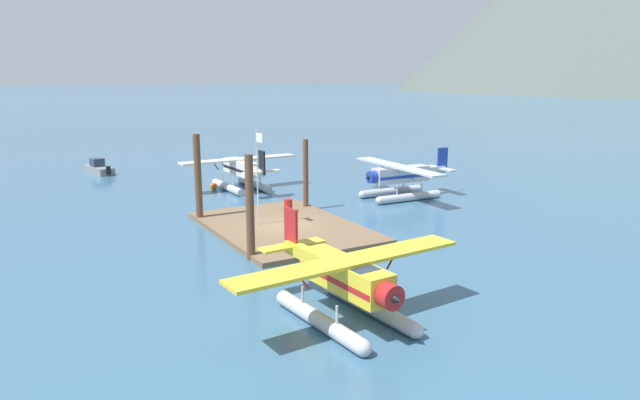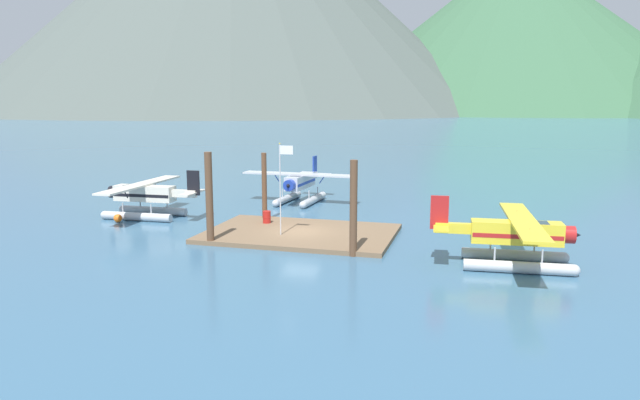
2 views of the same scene
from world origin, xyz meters
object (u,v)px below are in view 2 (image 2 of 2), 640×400
object	(u,v)px
seaplane_yellow_stbd_aft	(517,239)
seaplane_cream_port_fwd	(145,198)
fuel_drum	(267,217)
seaplane_silver_bow_left	(300,185)
flagpole	(282,178)
mooring_buoy	(118,218)

from	to	relation	value
seaplane_yellow_stbd_aft	seaplane_cream_port_fwd	distance (m)	28.03
fuel_drum	seaplane_silver_bow_left	world-z (taller)	seaplane_silver_bow_left
fuel_drum	seaplane_yellow_stbd_aft	world-z (taller)	seaplane_yellow_stbd_aft
seaplane_yellow_stbd_aft	seaplane_cream_port_fwd	xyz separation A→B (m)	(-27.27, 6.49, 0.00)
seaplane_silver_bow_left	flagpole	bearing A→B (deg)	-77.14
fuel_drum	mooring_buoy	bearing A→B (deg)	-172.53
seaplane_yellow_stbd_aft	fuel_drum	bearing A→B (deg)	160.83
flagpole	seaplane_yellow_stbd_aft	size ratio (longest dim) A/B	0.58
mooring_buoy	seaplane_cream_port_fwd	size ratio (longest dim) A/B	0.06
mooring_buoy	seaplane_silver_bow_left	distance (m)	16.03
mooring_buoy	seaplane_yellow_stbd_aft	xyz separation A→B (m)	(28.27, -4.36, 1.26)
fuel_drum	seaplane_cream_port_fwd	bearing A→B (deg)	176.51
mooring_buoy	seaplane_cream_port_fwd	xyz separation A→B (m)	(1.01, 2.13, 1.26)
mooring_buoy	seaplane_silver_bow_left	world-z (taller)	seaplane_silver_bow_left
seaplane_silver_bow_left	seaplane_cream_port_fwd	bearing A→B (deg)	-134.64
fuel_drum	seaplane_cream_port_fwd	xyz separation A→B (m)	(-10.42, 0.64, 0.84)
flagpole	seaplane_yellow_stbd_aft	distance (m)	14.94
mooring_buoy	seaplane_silver_bow_left	xyz separation A→B (m)	(10.66, 11.90, 1.26)
flagpole	seaplane_silver_bow_left	distance (m)	14.24
mooring_buoy	seaplane_silver_bow_left	bearing A→B (deg)	48.17
fuel_drum	seaplane_cream_port_fwd	world-z (taller)	seaplane_cream_port_fwd
flagpole	seaplane_silver_bow_left	xyz separation A→B (m)	(-3.12, 13.66, -2.50)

